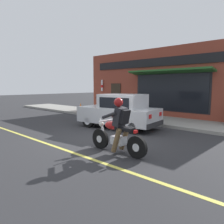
{
  "coord_description": "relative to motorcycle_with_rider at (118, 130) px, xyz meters",
  "views": [
    {
      "loc": [
        -5.55,
        -5.57,
        1.97
      ],
      "look_at": [
        0.51,
        0.1,
        0.95
      ],
      "focal_mm": 35.0,
      "sensor_mm": 36.0,
      "label": 1
    }
  ],
  "objects": [
    {
      "name": "ground_plane",
      "position": [
        0.93,
        1.48,
        -0.68
      ],
      "size": [
        80.0,
        80.0,
        0.0
      ],
      "primitive_type": "plane",
      "color": "#2B2B2D"
    },
    {
      "name": "traffic_cone",
      "position": [
        5.04,
        7.98,
        -0.25
      ],
      "size": [
        0.36,
        0.36,
        0.6
      ],
      "color": "black",
      "rests_on": "sidewalk_curb"
    },
    {
      "name": "storefront_building",
      "position": [
        7.23,
        3.43,
        1.43
      ],
      "size": [
        1.25,
        10.59,
        4.2
      ],
      "color": "brown",
      "rests_on": "ground"
    },
    {
      "name": "sidewalk_curb",
      "position": [
        5.7,
        4.48,
        -0.61
      ],
      "size": [
        2.6,
        22.0,
        0.14
      ],
      "primitive_type": "cube",
      "color": "gray",
      "rests_on": "ground"
    },
    {
      "name": "motorcycle_with_rider",
      "position": [
        0.0,
        0.0,
        0.0
      ],
      "size": [
        0.56,
        2.02,
        1.62
      ],
      "color": "black",
      "rests_on": "ground"
    },
    {
      "name": "lane_stripe",
      "position": [
        -0.87,
        4.48,
        -0.67
      ],
      "size": [
        0.12,
        19.8,
        0.01
      ],
      "primitive_type": "cube",
      "color": "#D1C64C",
      "rests_on": "ground"
    },
    {
      "name": "car_hatchback",
      "position": [
        2.89,
        2.47,
        0.09
      ],
      "size": [
        2.13,
        3.96,
        1.57
      ],
      "color": "black",
      "rests_on": "ground"
    }
  ]
}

